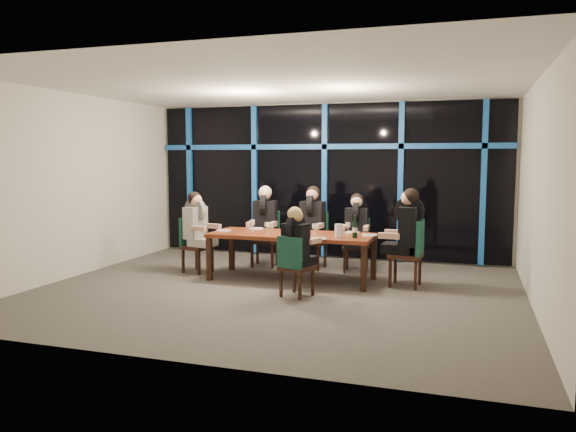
{
  "coord_description": "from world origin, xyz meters",
  "views": [
    {
      "loc": [
        2.68,
        -7.63,
        1.96
      ],
      "look_at": [
        0.0,
        0.6,
        1.05
      ],
      "focal_mm": 35.0,
      "sensor_mm": 36.0,
      "label": 1
    }
  ],
  "objects": [
    {
      "name": "plate_far_mid",
      "position": [
        0.01,
        1.22,
        0.76
      ],
      "size": [
        0.24,
        0.24,
        0.01
      ],
      "primitive_type": "cylinder",
      "color": "white",
      "rests_on": "dining_table"
    },
    {
      "name": "wine_bottle",
      "position": [
        1.05,
        0.62,
        0.88
      ],
      "size": [
        0.08,
        0.08,
        0.34
      ],
      "rotation": [
        0.0,
        0.0,
        0.29
      ],
      "color": "black",
      "rests_on": "dining_table"
    },
    {
      "name": "tea_light",
      "position": [
        -0.04,
        0.63,
        0.76
      ],
      "size": [
        0.05,
        0.05,
        0.03
      ],
      "primitive_type": "cylinder",
      "color": "#FFA84C",
      "rests_on": "dining_table"
    },
    {
      "name": "plate_near_mid",
      "position": [
        0.57,
        0.34,
        0.76
      ],
      "size": [
        0.24,
        0.24,
        0.01
      ],
      "primitive_type": "cylinder",
      "color": "white",
      "rests_on": "dining_table"
    },
    {
      "name": "plate_end_right",
      "position": [
        1.22,
        0.93,
        0.76
      ],
      "size": [
        0.24,
        0.24,
        0.01
      ],
      "primitive_type": "cylinder",
      "color": "white",
      "rests_on": "dining_table"
    },
    {
      "name": "diner_far_right",
      "position": [
        0.85,
        1.74,
        0.88
      ],
      "size": [
        0.47,
        0.59,
        0.89
      ],
      "rotation": [
        0.0,
        0.0,
        0.08
      ],
      "color": "black",
      "rests_on": "ground"
    },
    {
      "name": "diner_near_mid",
      "position": [
        0.39,
        -0.2,
        0.83
      ],
      "size": [
        0.52,
        0.59,
        0.85
      ],
      "rotation": [
        0.0,
        0.0,
        2.83
      ],
      "color": "black",
      "rests_on": "ground"
    },
    {
      "name": "chair_near_mid",
      "position": [
        0.37,
        -0.27,
        0.48
      ],
      "size": [
        0.51,
        0.51,
        0.87
      ],
      "rotation": [
        0.0,
        0.0,
        2.83
      ],
      "color": "black",
      "rests_on": "ground"
    },
    {
      "name": "diner_end_right",
      "position": [
        1.78,
        0.89,
        0.97
      ],
      "size": [
        0.65,
        0.53,
        1.0
      ],
      "rotation": [
        0.0,
        0.0,
        4.63
      ],
      "color": "black",
      "rests_on": "ground"
    },
    {
      "name": "window_wall",
      "position": [
        0.01,
        2.93,
        1.55
      ],
      "size": [
        6.86,
        0.43,
        2.94
      ],
      "color": "black",
      "rests_on": "ground"
    },
    {
      "name": "room",
      "position": [
        0.0,
        0.0,
        2.02
      ],
      "size": [
        7.04,
        7.0,
        3.02
      ],
      "color": "#54504A",
      "rests_on": "ground"
    },
    {
      "name": "chair_far_right",
      "position": [
        0.85,
        1.82,
        0.51
      ],
      "size": [
        0.46,
        0.46,
        0.92
      ],
      "rotation": [
        0.0,
        0.0,
        0.08
      ],
      "color": "black",
      "rests_on": "ground"
    },
    {
      "name": "wine_glass_d",
      "position": [
        -0.7,
        0.87,
        0.89
      ],
      "size": [
        0.07,
        0.07,
        0.19
      ],
      "color": "silver",
      "rests_on": "dining_table"
    },
    {
      "name": "chair_end_left",
      "position": [
        -1.79,
        0.89,
        0.52
      ],
      "size": [
        0.52,
        0.52,
        0.94
      ],
      "rotation": [
        0.0,
        0.0,
        1.34
      ],
      "color": "black",
      "rests_on": "ground"
    },
    {
      "name": "wine_glass_b",
      "position": [
        0.06,
        0.95,
        0.89
      ],
      "size": [
        0.08,
        0.08,
        0.2
      ],
      "color": "silver",
      "rests_on": "dining_table"
    },
    {
      "name": "chair_far_left",
      "position": [
        -0.81,
        1.81,
        0.55
      ],
      "size": [
        0.5,
        0.5,
        0.99
      ],
      "rotation": [
        0.0,
        0.0,
        0.11
      ],
      "color": "black",
      "rests_on": "ground"
    },
    {
      "name": "wine_glass_c",
      "position": [
        0.38,
        0.78,
        0.87
      ],
      "size": [
        0.07,
        0.07,
        0.17
      ],
      "color": "white",
      "rests_on": "dining_table"
    },
    {
      "name": "wine_glass_e",
      "position": [
        0.87,
        0.96,
        0.89
      ],
      "size": [
        0.07,
        0.07,
        0.19
      ],
      "color": "silver",
      "rests_on": "dining_table"
    },
    {
      "name": "diner_far_mid",
      "position": [
        0.06,
        1.78,
        0.95
      ],
      "size": [
        0.51,
        0.64,
        0.97
      ],
      "rotation": [
        0.0,
        0.0,
        -0.08
      ],
      "color": "black",
      "rests_on": "ground"
    },
    {
      "name": "diner_far_left",
      "position": [
        -0.81,
        1.72,
        0.94
      ],
      "size": [
        0.52,
        0.64,
        0.96
      ],
      "rotation": [
        0.0,
        0.0,
        0.11
      ],
      "color": "black",
      "rests_on": "ground"
    },
    {
      "name": "diner_end_left",
      "position": [
        -1.71,
        0.87,
        0.9
      ],
      "size": [
        0.63,
        0.53,
        0.91
      ],
      "rotation": [
        0.0,
        0.0,
        1.34
      ],
      "color": "black",
      "rests_on": "ground"
    },
    {
      "name": "water_pitcher",
      "position": [
        0.81,
        0.58,
        0.85
      ],
      "size": [
        0.13,
        0.11,
        0.21
      ],
      "rotation": [
        0.0,
        0.0,
        -0.01
      ],
      "color": "silver",
      "rests_on": "dining_table"
    },
    {
      "name": "plate_far_left",
      "position": [
        -0.75,
        1.16,
        0.76
      ],
      "size": [
        0.24,
        0.24,
        0.01
      ],
      "primitive_type": "cylinder",
      "color": "white",
      "rests_on": "dining_table"
    },
    {
      "name": "wine_glass_a",
      "position": [
        -0.37,
        0.65,
        0.88
      ],
      "size": [
        0.07,
        0.07,
        0.18
      ],
      "color": "silver",
      "rests_on": "dining_table"
    },
    {
      "name": "chair_end_right",
      "position": [
        1.87,
        0.88,
        0.57
      ],
      "size": [
        0.51,
        0.51,
        1.02
      ],
      "rotation": [
        0.0,
        0.0,
        4.63
      ],
      "color": "black",
      "rests_on": "ground"
    },
    {
      "name": "plate_end_left",
      "position": [
        -1.16,
        0.74,
        0.76
      ],
      "size": [
        0.24,
        0.24,
        0.01
      ],
      "primitive_type": "cylinder",
      "color": "white",
      "rests_on": "dining_table"
    },
    {
      "name": "plate_far_right",
      "position": [
        0.89,
        1.18,
        0.76
      ],
      "size": [
        0.24,
        0.24,
        0.01
      ],
      "primitive_type": "cylinder",
      "color": "white",
      "rests_on": "dining_table"
    },
    {
      "name": "dining_table",
      "position": [
        0.0,
        0.8,
        0.68
      ],
      "size": [
        2.6,
        1.0,
        0.75
      ],
      "color": "brown",
      "rests_on": "ground"
    },
    {
      "name": "chair_far_mid",
      "position": [
        0.06,
        1.87,
        0.55
      ],
      "size": [
        0.5,
        0.5,
        0.99
      ],
      "rotation": [
        0.0,
        0.0,
        -0.08
      ],
      "color": "black",
      "rests_on": "ground"
    }
  ]
}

